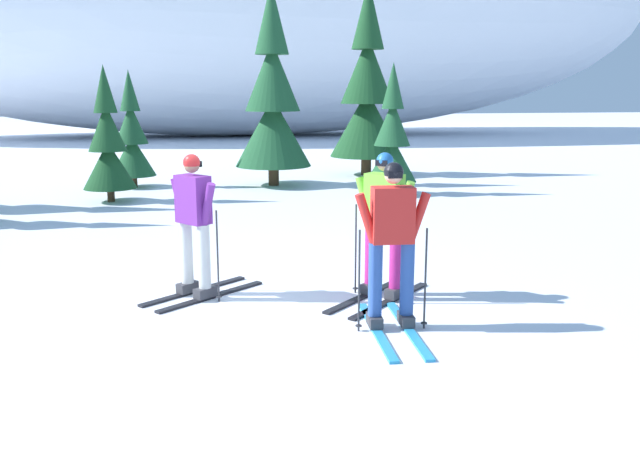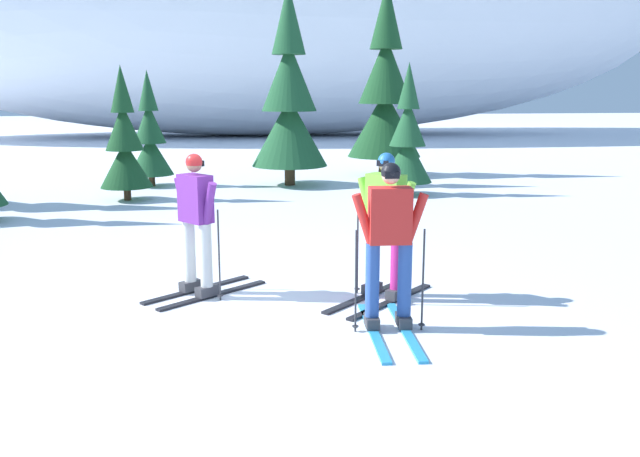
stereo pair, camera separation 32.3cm
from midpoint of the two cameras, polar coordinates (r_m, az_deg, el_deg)
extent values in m
plane|color=white|center=(8.04, -6.55, -6.74)|extent=(120.00, 120.00, 0.00)
cube|color=black|center=(8.76, -9.36, -5.16)|extent=(1.34, 1.10, 0.03)
cube|color=black|center=(8.50, -7.96, -5.64)|extent=(1.34, 1.10, 0.03)
cube|color=#38383D|center=(8.68, -9.91, -4.82)|extent=(0.31, 0.28, 0.12)
cube|color=#38383D|center=(8.42, -8.51, -5.30)|extent=(0.31, 0.28, 0.12)
cylinder|color=silver|center=(8.56, -10.01, -1.89)|extent=(0.15, 0.15, 0.79)
cylinder|color=silver|center=(8.30, -8.61, -2.29)|extent=(0.15, 0.15, 0.79)
cube|color=#6B2889|center=(8.29, -9.48, 2.53)|extent=(0.46, 0.49, 0.58)
cylinder|color=#6B2889|center=(8.51, -10.55, 2.37)|extent=(0.25, 0.28, 0.58)
cylinder|color=#6B2889|center=(8.09, -8.33, 1.96)|extent=(0.25, 0.28, 0.58)
sphere|color=#A37556|center=(8.24, -9.58, 5.40)|extent=(0.19, 0.19, 0.19)
sphere|color=red|center=(8.23, -9.59, 5.61)|extent=(0.21, 0.21, 0.21)
cube|color=black|center=(8.28, -9.13, 5.52)|extent=(0.12, 0.14, 0.07)
cylinder|color=#2D2D33|center=(8.74, -10.42, -1.49)|extent=(0.02, 0.02, 1.13)
cylinder|color=#2D2D33|center=(8.86, -10.30, -4.68)|extent=(0.07, 0.07, 0.01)
cylinder|color=#2D2D33|center=(8.19, -7.48, -2.30)|extent=(0.02, 0.02, 1.13)
cylinder|color=#2D2D33|center=(8.32, -7.39, -5.68)|extent=(0.07, 0.07, 0.01)
cube|color=black|center=(8.24, 7.22, -6.18)|extent=(1.32, 1.27, 0.03)
cube|color=black|center=(8.42, 5.16, -5.73)|extent=(1.32, 1.27, 0.03)
cube|color=#38383D|center=(8.30, 7.60, -5.51)|extent=(0.30, 0.29, 0.12)
cube|color=#38383D|center=(8.48, 5.54, -5.09)|extent=(0.30, 0.29, 0.12)
cylinder|color=#B7237A|center=(8.18, 7.69, -2.42)|extent=(0.15, 0.15, 0.80)
cylinder|color=#B7237A|center=(8.36, 5.61, -2.06)|extent=(0.15, 0.15, 0.80)
cube|color=#75C638|center=(8.13, 6.75, 2.54)|extent=(0.48, 0.49, 0.59)
cylinder|color=#75C638|center=(8.00, 8.41, 1.98)|extent=(0.26, 0.27, 0.58)
cylinder|color=#75C638|center=(8.28, 5.14, 2.40)|extent=(0.26, 0.27, 0.58)
sphere|color=tan|center=(8.07, 6.82, 5.50)|extent=(0.19, 0.19, 0.19)
sphere|color=#2366B2|center=(8.07, 6.83, 5.71)|extent=(0.21, 0.21, 0.21)
cube|color=black|center=(8.00, 6.52, 5.53)|extent=(0.13, 0.13, 0.07)
cylinder|color=#2D2D33|center=(8.03, 8.61, -2.56)|extent=(0.02, 0.02, 1.14)
cylinder|color=#2D2D33|center=(8.17, 8.50, -6.04)|extent=(0.07, 0.07, 0.01)
cylinder|color=#2D2D33|center=(8.41, 4.32, -1.81)|extent=(0.02, 0.02, 1.14)
cylinder|color=#2D2D33|center=(8.54, 4.27, -5.15)|extent=(0.07, 0.07, 0.01)
cube|color=#2893CC|center=(7.32, 8.54, -8.58)|extent=(0.21, 1.75, 0.03)
cube|color=#2893CC|center=(7.25, 5.83, -8.70)|extent=(0.21, 1.75, 0.03)
cube|color=#38383D|center=(7.38, 8.39, -7.77)|extent=(0.16, 0.29, 0.12)
cube|color=#38383D|center=(7.32, 5.70, -7.88)|extent=(0.16, 0.29, 0.12)
cylinder|color=#2D519E|center=(7.24, 8.50, -4.32)|extent=(0.15, 0.15, 0.80)
cylinder|color=#2D519E|center=(7.17, 5.78, -4.40)|extent=(0.15, 0.15, 0.80)
cube|color=red|center=(7.04, 7.29, 1.11)|extent=(0.45, 0.27, 0.59)
cylinder|color=red|center=(7.11, 9.41, 0.74)|extent=(0.28, 0.12, 0.58)
cylinder|color=red|center=(7.00, 5.12, 0.68)|extent=(0.28, 0.12, 0.58)
sphere|color=beige|center=(6.98, 7.38, 4.52)|extent=(0.19, 0.19, 0.19)
sphere|color=black|center=(6.97, 7.39, 4.76)|extent=(0.21, 0.21, 0.21)
cube|color=black|center=(6.90, 7.52, 4.51)|extent=(0.15, 0.05, 0.07)
cylinder|color=#2D2D33|center=(7.23, 10.04, -4.37)|extent=(0.02, 0.02, 1.11)
cylinder|color=#2D2D33|center=(7.38, 9.90, -8.07)|extent=(0.07, 0.07, 0.01)
cylinder|color=#2D2D33|center=(7.09, 4.38, -4.54)|extent=(0.02, 0.02, 1.11)
cylinder|color=#2D2D33|center=(7.24, 4.32, -8.31)|extent=(0.07, 0.07, 0.01)
cylinder|color=#47301E|center=(16.18, -15.55, 3.07)|extent=(0.17, 0.17, 0.42)
cone|color=#194723|center=(16.10, -15.68, 5.31)|extent=(1.19, 1.19, 1.07)
cone|color=#194723|center=(16.03, -15.85, 8.34)|extent=(0.86, 0.86, 1.07)
cone|color=#194723|center=(16.01, -16.02, 11.39)|extent=(0.52, 0.52, 1.07)
cylinder|color=#47301E|center=(18.38, -13.64, 4.17)|extent=(0.16, 0.16, 0.41)
cone|color=#1E512D|center=(18.32, -13.74, 6.10)|extent=(1.17, 1.17, 1.05)
cone|color=#1E512D|center=(18.26, -13.87, 8.73)|extent=(0.84, 0.84, 1.05)
cone|color=#1E512D|center=(18.23, -14.00, 11.36)|extent=(0.52, 0.52, 1.05)
cylinder|color=#47301E|center=(18.06, -2.08, 4.83)|extent=(0.28, 0.28, 0.71)
cone|color=#1E512D|center=(17.96, -2.10, 8.25)|extent=(2.02, 2.02, 1.81)
cone|color=#1E512D|center=(17.92, -2.14, 12.87)|extent=(1.45, 1.45, 1.81)
cone|color=#1E512D|center=(18.01, -2.17, 17.48)|extent=(0.89, 0.89, 1.81)
cylinder|color=#47301E|center=(16.53, 7.92, 3.59)|extent=(0.17, 0.17, 0.43)
cone|color=#1E512D|center=(16.45, 7.99, 5.85)|extent=(1.23, 1.23, 1.10)
cone|color=#1E512D|center=(16.39, 8.08, 8.90)|extent=(0.88, 0.88, 1.10)
cone|color=#1E512D|center=(16.37, 8.17, 11.98)|extent=(0.54, 0.54, 1.10)
cylinder|color=#47301E|center=(20.25, 5.91, 5.61)|extent=(0.30, 0.30, 0.76)
cone|color=#194723|center=(20.16, 5.99, 8.88)|extent=(2.17, 2.17, 1.94)
cone|color=#194723|center=(20.14, 6.08, 13.30)|extent=(1.56, 1.56, 1.94)
cone|color=#194723|center=(20.25, 6.18, 17.71)|extent=(0.95, 0.95, 1.94)
camera|label=1|loc=(0.16, -88.81, 0.25)|focal=37.55mm
camera|label=2|loc=(0.16, 91.19, -0.25)|focal=37.55mm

